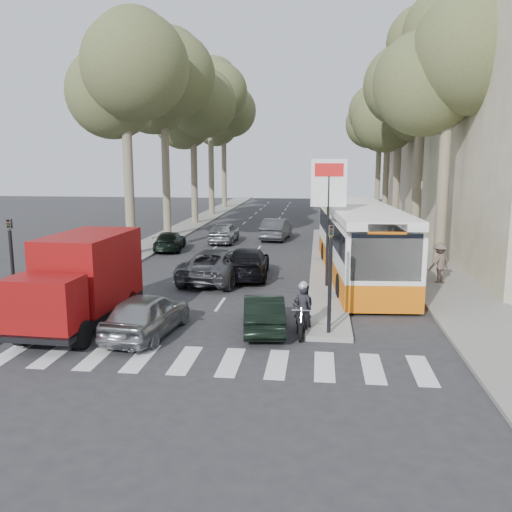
{
  "coord_description": "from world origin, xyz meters",
  "views": [
    {
      "loc": [
        2.87,
        -18.19,
        5.61
      ],
      "look_at": [
        0.28,
        3.93,
        1.6
      ],
      "focal_mm": 38.0,
      "sensor_mm": 36.0,
      "label": 1
    }
  ],
  "objects_px": {
    "silver_hatchback": "(147,314)",
    "city_bus": "(360,240)",
    "dark_hatchback": "(264,312)",
    "red_truck": "(82,279)",
    "motorcycle": "(303,309)"
  },
  "relations": [
    {
      "from": "silver_hatchback",
      "to": "city_bus",
      "type": "height_order",
      "value": "city_bus"
    },
    {
      "from": "silver_hatchback",
      "to": "dark_hatchback",
      "type": "xyz_separation_m",
      "value": [
        3.66,
        1.0,
        -0.1
      ]
    },
    {
      "from": "dark_hatchback",
      "to": "red_truck",
      "type": "xyz_separation_m",
      "value": [
        -6.09,
        -0.26,
        1.02
      ]
    },
    {
      "from": "dark_hatchback",
      "to": "red_truck",
      "type": "distance_m",
      "value": 6.18
    },
    {
      "from": "red_truck",
      "to": "motorcycle",
      "type": "bearing_deg",
      "value": 3.53
    },
    {
      "from": "red_truck",
      "to": "city_bus",
      "type": "relative_size",
      "value": 0.44
    },
    {
      "from": "red_truck",
      "to": "motorcycle",
      "type": "xyz_separation_m",
      "value": [
        7.39,
        0.15,
        -0.84
      ]
    },
    {
      "from": "motorcycle",
      "to": "city_bus",
      "type": "bearing_deg",
      "value": 76.41
    },
    {
      "from": "city_bus",
      "to": "motorcycle",
      "type": "distance_m",
      "value": 9.04
    },
    {
      "from": "city_bus",
      "to": "silver_hatchback",
      "type": "bearing_deg",
      "value": -131.63
    },
    {
      "from": "red_truck",
      "to": "motorcycle",
      "type": "height_order",
      "value": "red_truck"
    },
    {
      "from": "silver_hatchback",
      "to": "red_truck",
      "type": "xyz_separation_m",
      "value": [
        -2.43,
        0.74,
        0.92
      ]
    },
    {
      "from": "silver_hatchback",
      "to": "dark_hatchback",
      "type": "bearing_deg",
      "value": -158.07
    },
    {
      "from": "dark_hatchback",
      "to": "motorcycle",
      "type": "xyz_separation_m",
      "value": [
        1.29,
        -0.11,
        0.18
      ]
    },
    {
      "from": "silver_hatchback",
      "to": "motorcycle",
      "type": "xyz_separation_m",
      "value": [
        4.95,
        0.89,
        0.08
      ]
    }
  ]
}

